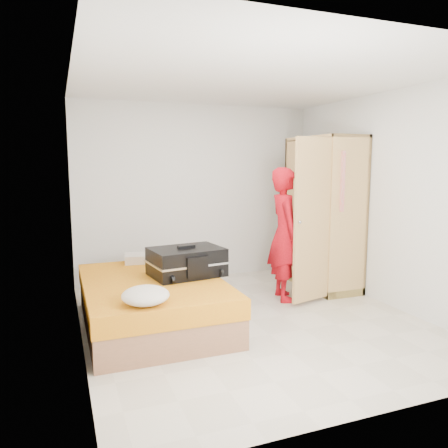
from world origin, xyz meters
name	(u,v)px	position (x,y,z in m)	size (l,w,h in m)	color
room	(252,204)	(0.00, 0.00, 1.30)	(4.00, 4.02, 2.60)	beige
bed	(153,302)	(-1.05, 0.28, 0.25)	(1.42, 2.02, 0.50)	#9A6446
wardrobe	(322,217)	(1.45, 0.85, 1.00)	(1.16, 1.33, 2.10)	tan
person	(285,234)	(0.72, 0.58, 0.84)	(0.62, 0.40, 1.69)	red
suitcase	(187,262)	(-0.65, 0.32, 0.65)	(0.86, 0.68, 0.34)	black
round_cushion	(146,295)	(-1.27, -0.52, 0.58)	(0.42, 0.42, 0.16)	beige
pillow	(148,258)	(-0.93, 1.13, 0.55)	(0.58, 0.29, 0.10)	beige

